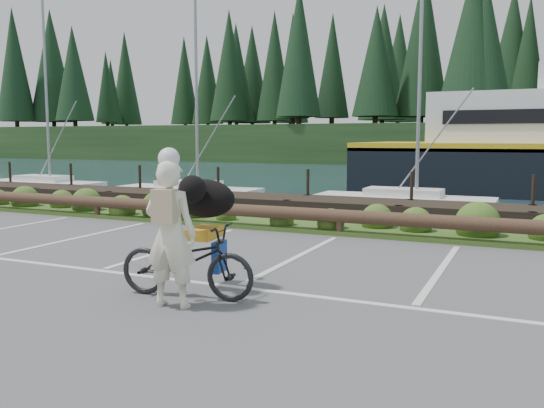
{
  "coord_description": "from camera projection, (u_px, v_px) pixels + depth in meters",
  "views": [
    {
      "loc": [
        3.92,
        -7.79,
        2.22
      ],
      "look_at": [
        -0.06,
        1.0,
        1.1
      ],
      "focal_mm": 38.0,
      "sensor_mm": 36.0,
      "label": 1
    }
  ],
  "objects": [
    {
      "name": "ground",
      "position": [
        249.0,
        281.0,
        8.91
      ],
      "size": [
        72.0,
        72.0,
        0.0
      ],
      "primitive_type": "plane",
      "color": "#4C4C4E"
    },
    {
      "name": "harbor_backdrop",
      "position": [
        505.0,
        154.0,
        79.78
      ],
      "size": [
        170.0,
        160.0,
        30.0
      ],
      "color": "#1A333F",
      "rests_on": "ground"
    },
    {
      "name": "vegetation_strip",
      "position": [
        348.0,
        229.0,
        13.7
      ],
      "size": [
        34.0,
        1.6,
        0.1
      ],
      "primitive_type": "cube",
      "color": "#3D5B21",
      "rests_on": "ground"
    },
    {
      "name": "log_rail",
      "position": [
        340.0,
        236.0,
        13.07
      ],
      "size": [
        32.0,
        0.3,
        0.6
      ],
      "primitive_type": null,
      "color": "#443021",
      "rests_on": "ground"
    },
    {
      "name": "bicycle",
      "position": [
        186.0,
        261.0,
        7.96
      ],
      "size": [
        2.05,
        0.94,
        1.04
      ],
      "primitive_type": "imported",
      "rotation": [
        0.0,
        0.0,
        1.7
      ],
      "color": "black",
      "rests_on": "ground"
    },
    {
      "name": "cyclist",
      "position": [
        170.0,
        234.0,
        7.47
      ],
      "size": [
        0.76,
        0.55,
        1.93
      ],
      "primitive_type": "imported",
      "rotation": [
        0.0,
        0.0,
        3.27
      ],
      "color": "white",
      "rests_on": "ground"
    },
    {
      "name": "dog",
      "position": [
        204.0,
        198.0,
        8.47
      ],
      "size": [
        0.61,
        1.05,
        0.57
      ],
      "primitive_type": "ellipsoid",
      "rotation": [
        0.0,
        0.0,
        1.7
      ],
      "color": "black",
      "rests_on": "bicycle"
    }
  ]
}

